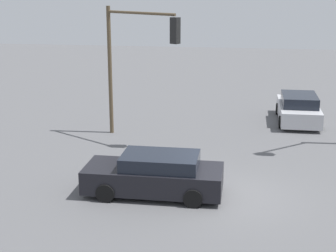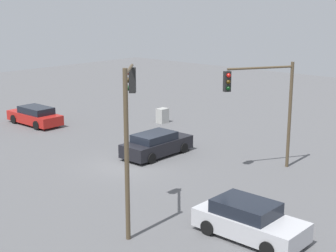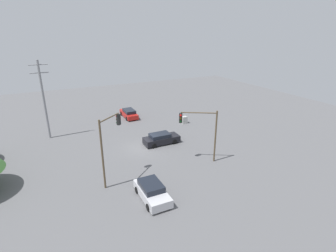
# 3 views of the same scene
# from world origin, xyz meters

# --- Properties ---
(ground_plane) EXTENTS (80.00, 80.00, 0.00)m
(ground_plane) POSITION_xyz_m (0.00, 0.00, 0.00)
(ground_plane) COLOR #5B5B5E
(sedan_dark) EXTENTS (4.58, 1.96, 1.41)m
(sedan_dark) POSITION_xyz_m (2.38, 0.17, 0.68)
(sedan_dark) COLOR black
(sedan_dark) RESTS_ON ground_plane
(sedan_red) EXTENTS (1.91, 4.77, 1.39)m
(sedan_red) POSITION_xyz_m (2.04, 12.23, 0.67)
(sedan_red) COLOR red
(sedan_red) RESTS_ON ground_plane
(sedan_silver) EXTENTS (2.04, 4.37, 1.45)m
(sedan_silver) POSITION_xyz_m (-3.18, -9.99, 0.69)
(sedan_silver) COLOR silver
(sedan_silver) RESTS_ON ground_plane
(traffic_signal_main) EXTENTS (3.57, 2.20, 5.85)m
(traffic_signal_main) POSITION_xyz_m (4.28, -5.93, 4.03)
(traffic_signal_main) COLOR brown
(traffic_signal_main) RESTS_ON ground_plane
(traffic_signal_cross) EXTENTS (2.49, 2.21, 6.66)m
(traffic_signal_cross) POSITION_xyz_m (-5.61, -5.86, 4.49)
(traffic_signal_cross) COLOR brown
(traffic_signal_cross) RESTS_ON ground_plane
(electrical_cabinet) EXTENTS (0.82, 0.64, 1.10)m
(electrical_cabinet) POSITION_xyz_m (8.84, 5.60, 0.55)
(electrical_cabinet) COLOR #B2B2AD
(electrical_cabinet) RESTS_ON ground_plane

